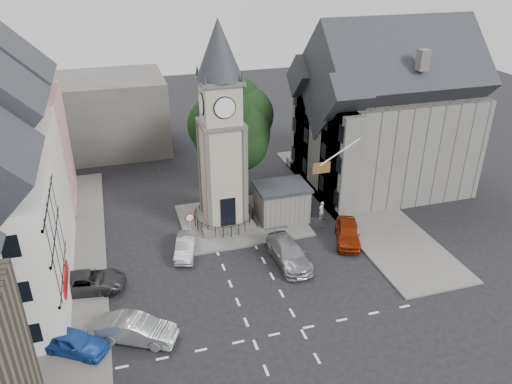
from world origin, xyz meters
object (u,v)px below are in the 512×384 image
object	(u,v)px
clock_tower	(221,131)
car_west_blue	(73,342)
pedestrian	(321,210)
stone_shelter	(282,202)
car_east_red	(348,233)

from	to	relation	value
clock_tower	car_west_blue	xyz separation A→B (m)	(-11.50, -11.50, -7.42)
car_west_blue	pedestrian	xyz separation A→B (m)	(19.50, 10.05, 0.09)
stone_shelter	car_west_blue	bearing A→B (deg)	-145.96
car_west_blue	car_east_red	size ratio (longest dim) A/B	0.92
stone_shelter	clock_tower	bearing A→B (deg)	174.16
car_west_blue	pedestrian	distance (m)	21.94
stone_shelter	pedestrian	size ratio (longest dim) A/B	2.74
clock_tower	pedestrian	size ratio (longest dim) A/B	10.37
clock_tower	car_west_blue	bearing A→B (deg)	-134.99
stone_shelter	car_west_blue	xyz separation A→B (m)	(-16.30, -11.01, -0.85)
clock_tower	pedestrian	distance (m)	10.95
stone_shelter	pedestrian	xyz separation A→B (m)	(3.20, -0.97, -0.76)
clock_tower	car_west_blue	distance (m)	17.88
stone_shelter	pedestrian	bearing A→B (deg)	-16.81
car_west_blue	car_east_red	distance (m)	20.92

